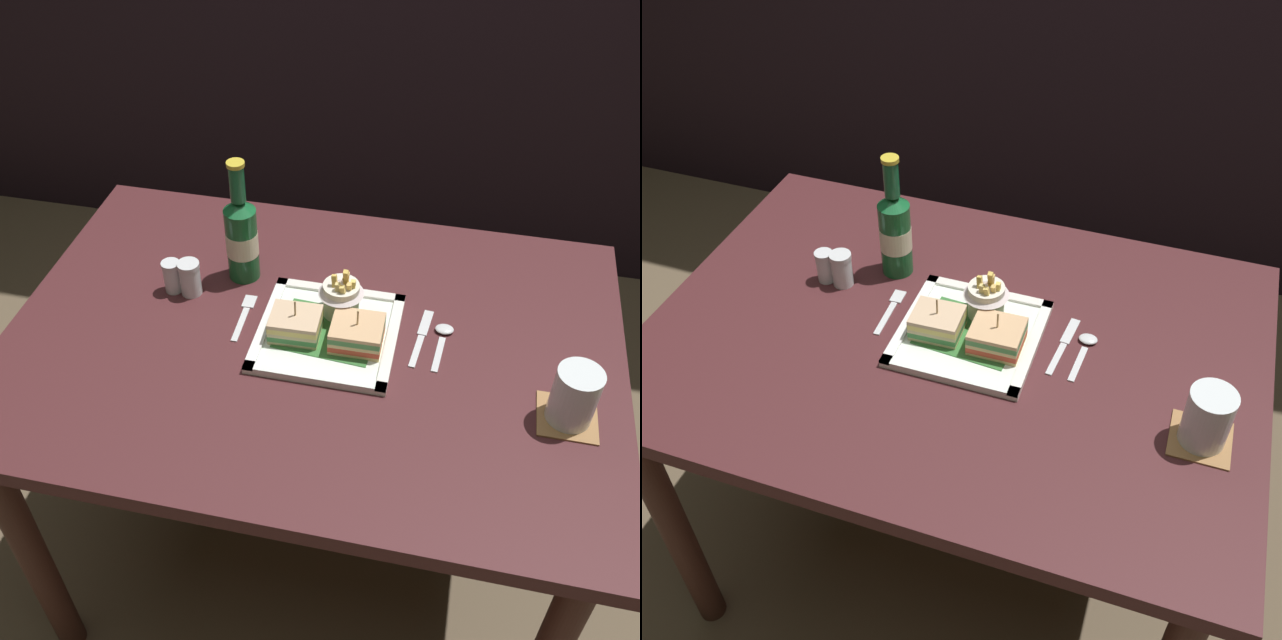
# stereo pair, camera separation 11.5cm
# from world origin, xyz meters

# --- Properties ---
(ground_plane) EXTENTS (6.00, 6.00, 0.00)m
(ground_plane) POSITION_xyz_m (0.00, 0.00, 0.00)
(ground_plane) COLOR brown
(dining_table) EXTENTS (1.15, 0.82, 0.77)m
(dining_table) POSITION_xyz_m (0.00, 0.00, 0.66)
(dining_table) COLOR #461E21
(dining_table) RESTS_ON ground_plane
(square_plate) EXTENTS (0.26, 0.26, 0.02)m
(square_plate) POSITION_xyz_m (0.03, 0.01, 0.78)
(square_plate) COLOR white
(square_plate) RESTS_ON dining_table
(sandwich_half_left) EXTENTS (0.09, 0.08, 0.08)m
(sandwich_half_left) POSITION_xyz_m (-0.03, -0.01, 0.80)
(sandwich_half_left) COLOR #D1BD82
(sandwich_half_left) RESTS_ON square_plate
(sandwich_half_right) EXTENTS (0.10, 0.09, 0.08)m
(sandwich_half_right) POSITION_xyz_m (0.09, -0.01, 0.80)
(sandwich_half_right) COLOR #D8B370
(sandwich_half_right) RESTS_ON square_plate
(fries_cup) EXTENTS (0.09, 0.09, 0.11)m
(fries_cup) POSITION_xyz_m (0.04, 0.06, 0.83)
(fries_cup) COLOR silver
(fries_cup) RESTS_ON square_plate
(beer_bottle) EXTENTS (0.06, 0.06, 0.26)m
(beer_bottle) POSITION_xyz_m (-0.18, 0.15, 0.87)
(beer_bottle) COLOR #18582A
(beer_bottle) RESTS_ON dining_table
(drink_coaster) EXTENTS (0.10, 0.10, 0.00)m
(drink_coaster) POSITION_xyz_m (0.46, -0.10, 0.77)
(drink_coaster) COLOR #A07041
(drink_coaster) RESTS_ON dining_table
(water_glass) EXTENTS (0.08, 0.08, 0.11)m
(water_glass) POSITION_xyz_m (0.46, -0.10, 0.82)
(water_glass) COLOR silver
(water_glass) RESTS_ON dining_table
(fork) EXTENTS (0.02, 0.13, 0.00)m
(fork) POSITION_xyz_m (-0.14, 0.03, 0.77)
(fork) COLOR silver
(fork) RESTS_ON dining_table
(knife) EXTENTS (0.03, 0.16, 0.00)m
(knife) POSITION_xyz_m (0.20, 0.04, 0.77)
(knife) COLOR silver
(knife) RESTS_ON dining_table
(spoon) EXTENTS (0.04, 0.12, 0.01)m
(spoon) POSITION_xyz_m (0.24, 0.05, 0.77)
(spoon) COLOR silver
(spoon) RESTS_ON dining_table
(salt_shaker) EXTENTS (0.04, 0.04, 0.07)m
(salt_shaker) POSITION_xyz_m (-0.30, 0.07, 0.80)
(salt_shaker) COLOR silver
(salt_shaker) RESTS_ON dining_table
(pepper_shaker) EXTENTS (0.04, 0.04, 0.07)m
(pepper_shaker) POSITION_xyz_m (-0.26, 0.07, 0.80)
(pepper_shaker) COLOR silver
(pepper_shaker) RESTS_ON dining_table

